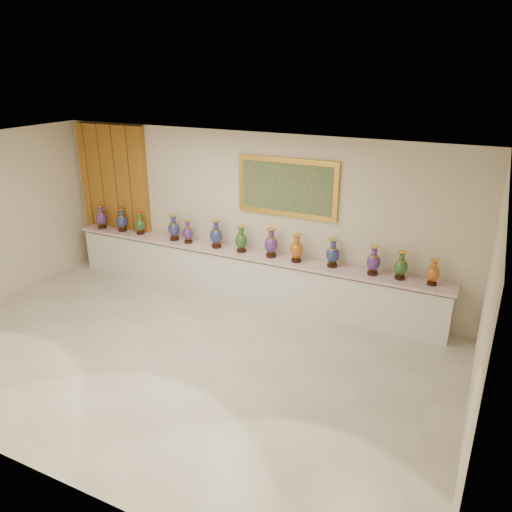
{
  "coord_description": "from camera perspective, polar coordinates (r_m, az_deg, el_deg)",
  "views": [
    {
      "loc": [
        3.87,
        -5.2,
        4.08
      ],
      "look_at": [
        0.51,
        1.7,
        1.1
      ],
      "focal_mm": 35.0,
      "sensor_mm": 36.0,
      "label": 1
    }
  ],
  "objects": [
    {
      "name": "vase_4",
      "position": [
        9.47,
        -7.79,
        2.64
      ],
      "size": [
        0.26,
        0.26,
        0.44
      ],
      "rotation": [
        0.0,
        0.0,
        0.39
      ],
      "color": "black",
      "rests_on": "counter"
    },
    {
      "name": "vase_8",
      "position": [
        8.49,
        4.66,
        0.75
      ],
      "size": [
        0.29,
        0.29,
        0.49
      ],
      "rotation": [
        0.0,
        0.0,
        -0.34
      ],
      "color": "black",
      "rests_on": "counter"
    },
    {
      "name": "vase_2",
      "position": [
        10.14,
        -13.12,
        3.53
      ],
      "size": [
        0.26,
        0.26,
        0.44
      ],
      "rotation": [
        0.0,
        0.0,
        0.32
      ],
      "color": "black",
      "rests_on": "counter"
    },
    {
      "name": "ground",
      "position": [
        7.66,
        -9.23,
        -11.27
      ],
      "size": [
        8.0,
        8.0,
        0.0
      ],
      "primitive_type": "plane",
      "color": "beige",
      "rests_on": "ground"
    },
    {
      "name": "label_card",
      "position": [
        9.31,
        -6.68,
        1.1
      ],
      "size": [
        0.1,
        0.06,
        0.0
      ],
      "primitive_type": "cube",
      "color": "white",
      "rests_on": "counter"
    },
    {
      "name": "vase_0",
      "position": [
        10.71,
        -17.25,
        4.17
      ],
      "size": [
        0.23,
        0.23,
        0.48
      ],
      "rotation": [
        0.0,
        0.0,
        -0.01
      ],
      "color": "black",
      "rests_on": "counter"
    },
    {
      "name": "vase_11",
      "position": [
        8.12,
        16.23,
        -1.16
      ],
      "size": [
        0.22,
        0.22,
        0.46
      ],
      "rotation": [
        0.0,
        0.0,
        0.03
      ],
      "color": "black",
      "rests_on": "counter"
    },
    {
      "name": "vase_7",
      "position": [
        8.69,
        1.75,
        1.36
      ],
      "size": [
        0.28,
        0.28,
        0.51
      ],
      "rotation": [
        0.0,
        0.0,
        -0.19
      ],
      "color": "black",
      "rests_on": "counter"
    },
    {
      "name": "vase_3",
      "position": [
        9.65,
        -9.37,
        3.08
      ],
      "size": [
        0.3,
        0.3,
        0.49
      ],
      "rotation": [
        0.0,
        0.0,
        -0.36
      ],
      "color": "black",
      "rests_on": "counter"
    },
    {
      "name": "vase_5",
      "position": [
        9.16,
        -4.57,
        2.36
      ],
      "size": [
        0.27,
        0.27,
        0.51
      ],
      "rotation": [
        0.0,
        0.0,
        0.15
      ],
      "color": "black",
      "rests_on": "counter"
    },
    {
      "name": "room",
      "position": [
        10.21,
        -13.21,
        6.59
      ],
      "size": [
        8.0,
        8.0,
        8.0
      ],
      "color": "beige",
      "rests_on": "ground"
    },
    {
      "name": "vase_9",
      "position": [
        8.35,
        8.77,
        0.19
      ],
      "size": [
        0.24,
        0.24,
        0.49
      ],
      "rotation": [
        0.0,
        0.0,
        0.08
      ],
      "color": "black",
      "rests_on": "counter"
    },
    {
      "name": "vase_1",
      "position": [
        10.41,
        -15.09,
        3.9
      ],
      "size": [
        0.28,
        0.28,
        0.47
      ],
      "rotation": [
        0.0,
        0.0,
        0.37
      ],
      "color": "black",
      "rests_on": "counter"
    },
    {
      "name": "vase_12",
      "position": [
        8.06,
        19.58,
        -1.88
      ],
      "size": [
        0.24,
        0.24,
        0.42
      ],
      "rotation": [
        0.0,
        0.0,
        0.26
      ],
      "color": "black",
      "rests_on": "counter"
    },
    {
      "name": "vase_10",
      "position": [
        8.17,
        13.27,
        -0.66
      ],
      "size": [
        0.22,
        0.22,
        0.48
      ],
      "rotation": [
        0.0,
        0.0,
        0.01
      ],
      "color": "black",
      "rests_on": "counter"
    },
    {
      "name": "counter",
      "position": [
        9.17,
        -1.32,
        -2.21
      ],
      "size": [
        7.28,
        0.48,
        0.9
      ],
      "color": "white",
      "rests_on": "ground"
    },
    {
      "name": "vase_6",
      "position": [
        8.92,
        -1.7,
        1.79
      ],
      "size": [
        0.29,
        0.29,
        0.48
      ],
      "rotation": [
        0.0,
        0.0,
        0.44
      ],
      "color": "black",
      "rests_on": "counter"
    }
  ]
}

